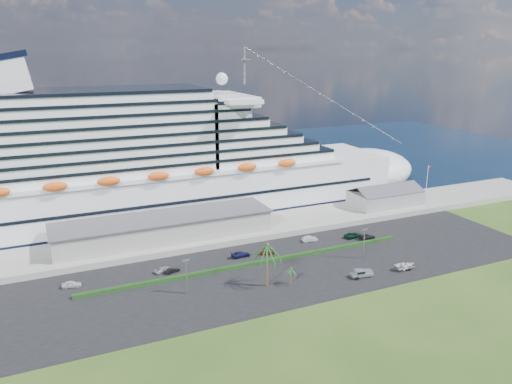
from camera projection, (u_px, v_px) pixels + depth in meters
name	position (u px, v px, depth m)	size (l,w,h in m)	color
ground	(313.00, 286.00, 116.56)	(420.00, 420.00, 0.00)	#294717
asphalt_lot	(291.00, 267.00, 126.19)	(140.00, 38.00, 0.12)	black
wharf	(246.00, 228.00, 151.39)	(240.00, 20.00, 1.80)	gray
water	(170.00, 169.00, 230.55)	(420.00, 160.00, 0.02)	black
cruise_ship	(154.00, 168.00, 159.59)	(191.00, 38.00, 54.00)	silver
terminal_building	(164.00, 227.00, 140.41)	(61.00, 15.00, 6.30)	gray
port_shed	(385.00, 197.00, 170.89)	(24.00, 12.31, 7.37)	gray
flagpole	(427.00, 181.00, 176.92)	(1.08, 0.16, 12.00)	silver
hedge	(254.00, 263.00, 127.28)	(88.00, 1.10, 0.90)	black
lamp_post_left	(186.00, 272.00, 111.08)	(1.60, 0.35, 8.27)	gray
lamp_post_right	(364.00, 240.00, 129.97)	(1.60, 0.35, 8.27)	gray
palm_tall	(267.00, 250.00, 113.59)	(8.82, 8.82, 11.13)	#47301E
palm_short	(291.00, 270.00, 115.97)	(3.53, 3.53, 4.56)	#47301E
parked_car_0	(72.00, 284.00, 115.39)	(1.75, 4.35, 1.48)	silver
parked_car_1	(172.00, 270.00, 122.87)	(1.31, 3.74, 1.23)	black
parked_car_2	(163.00, 270.00, 123.32)	(2.05, 4.44, 1.23)	#9EA1A7
parked_car_3	(241.00, 254.00, 132.11)	(2.14, 5.26, 1.53)	#131643
parked_car_4	(267.00, 252.00, 133.82)	(1.54, 3.82, 1.30)	maroon
parked_car_5	(310.00, 239.00, 142.89)	(1.59, 4.57, 1.50)	silver
parked_car_6	(353.00, 235.00, 145.83)	(2.54, 5.51, 1.53)	black
parked_car_7	(367.00, 237.00, 144.70)	(2.04, 5.02, 1.46)	black
pickup_truck	(361.00, 273.00, 120.37)	(5.83, 2.84, 1.97)	black
boat_trailer	(405.00, 265.00, 124.36)	(6.34, 4.15, 1.81)	gray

